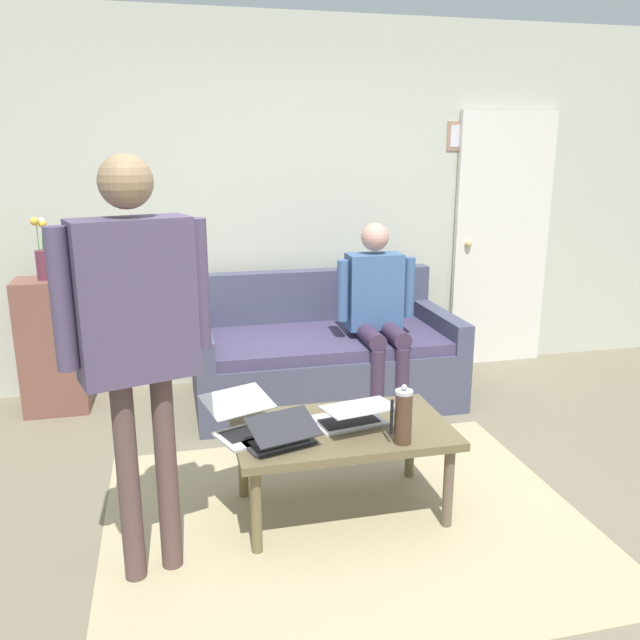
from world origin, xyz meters
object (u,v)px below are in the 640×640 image
(laptop_left, at_px, (352,416))
(person_seated, at_px, (377,305))
(person_standing, at_px, (136,320))
(side_shelf, at_px, (53,346))
(flower_vase, at_px, (43,257))
(french_press, at_px, (403,416))
(laptop_center, at_px, (279,436))
(couch, at_px, (323,358))
(laptop_right, at_px, (247,422))
(interior_door, at_px, (501,241))
(coffee_table, at_px, (342,436))

(laptop_left, height_order, person_seated, person_seated)
(person_standing, bearing_deg, side_shelf, -71.65)
(flower_vase, bearing_deg, laptop_left, 133.46)
(side_shelf, bearing_deg, laptop_left, 133.49)
(flower_vase, bearing_deg, french_press, 132.66)
(laptop_center, xyz_separation_m, person_standing, (0.58, 0.16, 0.62))
(couch, bearing_deg, laptop_center, 69.86)
(laptop_right, height_order, person_standing, person_standing)
(interior_door, relative_size, person_standing, 1.17)
(french_press, bearing_deg, laptop_right, -22.68)
(interior_door, xyz_separation_m, side_shelf, (3.46, 0.28, -0.56))
(interior_door, relative_size, coffee_table, 1.95)
(couch, bearing_deg, french_press, 88.60)
(interior_door, bearing_deg, french_press, 53.24)
(flower_vase, relative_size, person_seated, 0.32)
(french_press, height_order, flower_vase, flower_vase)
(person_standing, bearing_deg, laptop_left, -163.43)
(coffee_table, distance_m, side_shelf, 2.32)
(couch, xyz_separation_m, laptop_center, (0.59, 1.62, 0.19))
(couch, height_order, laptop_left, couch)
(coffee_table, xyz_separation_m, laptop_left, (-0.05, -0.00, 0.10))
(interior_door, bearing_deg, person_seated, 29.16)
(french_press, height_order, side_shelf, side_shelf)
(person_seated, bearing_deg, side_shelf, -11.48)
(person_standing, bearing_deg, coffee_table, -162.76)
(laptop_right, bearing_deg, french_press, 157.32)
(french_press, xyz_separation_m, side_shelf, (1.79, -1.95, -0.12))
(french_press, height_order, person_seated, person_seated)
(flower_vase, bearing_deg, side_shelf, 108.25)
(person_seated, bearing_deg, laptop_center, 56.54)
(laptop_center, distance_m, french_press, 0.57)
(laptop_right, relative_size, person_seated, 0.36)
(laptop_left, xyz_separation_m, person_standing, (0.96, 0.29, 0.62))
(couch, relative_size, french_press, 6.45)
(interior_door, distance_m, side_shelf, 3.52)
(coffee_table, distance_m, person_seated, 1.44)
(side_shelf, distance_m, person_standing, 2.20)
(coffee_table, height_order, person_seated, person_seated)
(couch, relative_size, laptop_left, 4.38)
(side_shelf, bearing_deg, interior_door, -175.32)
(french_press, bearing_deg, laptop_center, -11.47)
(french_press, xyz_separation_m, person_seated, (-0.37, -1.51, 0.14))
(laptop_right, relative_size, side_shelf, 0.51)
(interior_door, bearing_deg, coffee_table, 46.56)
(flower_vase, distance_m, person_seated, 2.24)
(laptop_left, distance_m, flower_vase, 2.42)
(couch, relative_size, side_shelf, 1.98)
(couch, xyz_separation_m, french_press, (0.04, 1.73, 0.28))
(couch, xyz_separation_m, coffee_table, (0.27, 1.50, 0.10))
(laptop_left, relative_size, laptop_center, 1.13)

